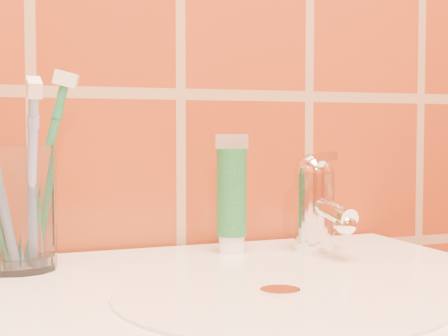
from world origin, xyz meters
name	(u,v)px	position (x,y,z in m)	size (l,w,h in m)	color
glass_tumbler	(18,208)	(-0.21, 1.11, 0.92)	(0.08, 0.08, 0.13)	white
toothpaste_tube	(232,198)	(0.04, 1.12, 0.92)	(0.04, 0.04, 0.14)	white
faucet	(316,199)	(0.14, 1.09, 0.91)	(0.05, 0.11, 0.12)	white
toothbrush_2	(32,180)	(-0.20, 1.08, 0.95)	(0.02, 0.09, 0.20)	#7D9DDE
toothbrush_3	(43,171)	(-0.18, 1.11, 0.95)	(0.07, 0.04, 0.21)	#207A4A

